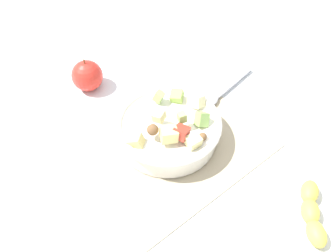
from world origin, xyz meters
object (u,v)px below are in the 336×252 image
object	(u,v)px
salad_bowl	(168,128)
whole_apple	(87,76)
serving_spoon	(219,93)
banana_whole	(312,212)

from	to	relation	value
salad_bowl	whole_apple	xyz separation A→B (m)	(0.05, -0.28, -0.00)
whole_apple	salad_bowl	bearing A→B (deg)	99.98
serving_spoon	banana_whole	world-z (taller)	banana_whole
salad_bowl	serving_spoon	world-z (taller)	salad_bowl
serving_spoon	whole_apple	size ratio (longest dim) A/B	2.24
whole_apple	banana_whole	xyz separation A→B (m)	(-0.14, 0.61, -0.02)
banana_whole	serving_spoon	bearing A→B (deg)	-105.98
serving_spoon	whole_apple	world-z (taller)	whole_apple
serving_spoon	banana_whole	size ratio (longest dim) A/B	1.64
serving_spoon	whole_apple	bearing A→B (deg)	-44.74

